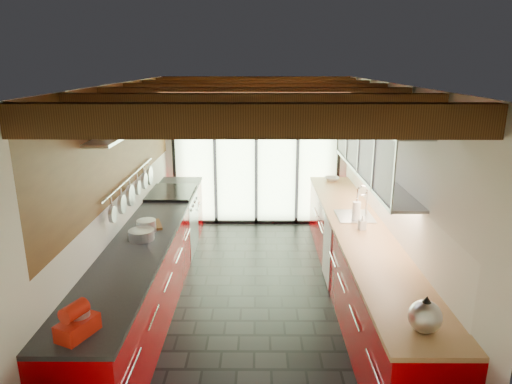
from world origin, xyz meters
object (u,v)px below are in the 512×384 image
kettle (425,315)px  bowl (332,179)px  paper_towel (356,211)px  stand_mixer (77,322)px  soap_bottle (362,223)px

kettle → bowl: kettle is taller
bowl → paper_towel: bearing=-90.0°
stand_mixer → soap_bottle: size_ratio=1.95×
paper_towel → soap_bottle: (-0.00, -0.35, -0.03)m
soap_bottle → bowl: bearing=90.0°
paper_towel → bowl: (-0.00, 1.96, -0.09)m
kettle → soap_bottle: size_ratio=1.94×
stand_mixer → bowl: size_ratio=1.40×
stand_mixer → paper_towel: 3.58m
stand_mixer → soap_bottle: 3.35m
paper_towel → bowl: size_ratio=1.14×
kettle → paper_towel: bearing=90.0°
stand_mixer → kettle: kettle is taller
soap_bottle → stand_mixer: bearing=-139.4°
kettle → paper_towel: 2.45m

